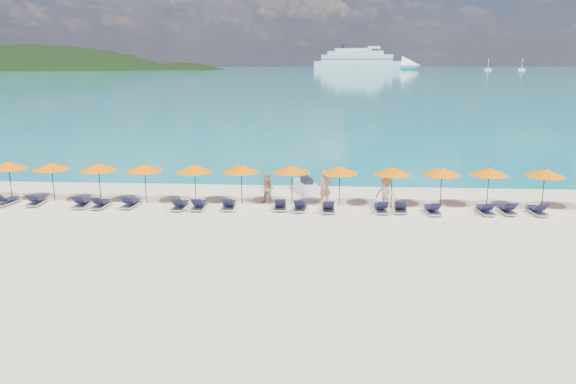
{
  "coord_description": "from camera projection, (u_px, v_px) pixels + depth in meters",
  "views": [
    {
      "loc": [
        1.93,
        -25.06,
        7.72
      ],
      "look_at": [
        0.0,
        3.0,
        1.2
      ],
      "focal_mm": 35.0,
      "sensor_mm": 36.0,
      "label": 1
    }
  ],
  "objects": [
    {
      "name": "lounger_9",
      "position": [
        280.0,
        205.0,
        30.09
      ],
      "size": [
        0.72,
        1.73,
        0.66
      ],
      "rotation": [
        0.0,
        0.0,
        0.06
      ],
      "color": "silver",
      "rests_on": "ground"
    },
    {
      "name": "lounger_4",
      "position": [
        101.0,
        204.0,
        30.44
      ],
      "size": [
        0.64,
        1.71,
        0.66
      ],
      "rotation": [
        0.0,
        0.0,
        -0.01
      ],
      "color": "silver",
      "rests_on": "ground"
    },
    {
      "name": "umbrella_4",
      "position": [
        195.0,
        168.0,
        30.88
      ],
      "size": [
        2.1,
        2.1,
        2.28
      ],
      "color": "black",
      "rests_on": "ground"
    },
    {
      "name": "lounger_7",
      "position": [
        199.0,
        205.0,
        30.12
      ],
      "size": [
        0.65,
        1.71,
        0.66
      ],
      "rotation": [
        0.0,
        0.0,
        0.02
      ],
      "color": "silver",
      "rests_on": "ground"
    },
    {
      "name": "umbrella_11",
      "position": [
        545.0,
        173.0,
        29.7
      ],
      "size": [
        2.1,
        2.1,
        2.28
      ],
      "color": "black",
      "rests_on": "ground"
    },
    {
      "name": "sailboat_far",
      "position": [
        522.0,
        69.0,
        550.94
      ],
      "size": [
        6.43,
        2.14,
        11.78
      ],
      "color": "silver",
      "rests_on": "ground"
    },
    {
      "name": "headland_main",
      "position": [
        34.0,
        108.0,
        579.68
      ],
      "size": [
        374.0,
        242.0,
        126.5
      ],
      "color": "black",
      "rests_on": "ground"
    },
    {
      "name": "umbrella_0",
      "position": [
        8.0,
        165.0,
        31.85
      ],
      "size": [
        2.1,
        2.1,
        2.28
      ],
      "color": "black",
      "rests_on": "ground"
    },
    {
      "name": "beachgoer_b",
      "position": [
        267.0,
        189.0,
        31.11
      ],
      "size": [
        0.98,
        0.82,
        1.76
      ],
      "primitive_type": "imported",
      "rotation": [
        0.0,
        0.0,
        -0.47
      ],
      "color": "tan",
      "rests_on": "ground"
    },
    {
      "name": "lounger_10",
      "position": [
        300.0,
        206.0,
        29.86
      ],
      "size": [
        0.74,
        1.74,
        0.66
      ],
      "rotation": [
        0.0,
        0.0,
        -0.07
      ],
      "color": "silver",
      "rests_on": "ground"
    },
    {
      "name": "lounger_14",
      "position": [
        432.0,
        209.0,
        29.23
      ],
      "size": [
        0.72,
        1.74,
        0.66
      ],
      "rotation": [
        0.0,
        0.0,
        0.06
      ],
      "color": "silver",
      "rests_on": "ground"
    },
    {
      "name": "jetski",
      "position": [
        306.0,
        186.0,
        34.12
      ],
      "size": [
        1.66,
        2.67,
        0.89
      ],
      "rotation": [
        0.0,
        0.0,
        0.31
      ],
      "color": "white",
      "rests_on": "ground"
    },
    {
      "name": "lounger_13",
      "position": [
        401.0,
        208.0,
        29.6
      ],
      "size": [
        0.78,
        1.75,
        0.66
      ],
      "rotation": [
        0.0,
        0.0,
        -0.09
      ],
      "color": "silver",
      "rests_on": "ground"
    },
    {
      "name": "lounger_17",
      "position": [
        537.0,
        210.0,
        29.09
      ],
      "size": [
        0.76,
        1.75,
        0.66
      ],
      "rotation": [
        0.0,
        0.0,
        0.08
      ],
      "color": "silver",
      "rests_on": "ground"
    },
    {
      "name": "beachgoer_a",
      "position": [
        325.0,
        188.0,
        30.96
      ],
      "size": [
        0.84,
        0.73,
        1.94
      ],
      "primitive_type": "imported",
      "rotation": [
        0.0,
        0.0,
        0.45
      ],
      "color": "tan",
      "rests_on": "ground"
    },
    {
      "name": "umbrella_5",
      "position": [
        241.0,
        168.0,
        30.9
      ],
      "size": [
        2.1,
        2.1,
        2.28
      ],
      "color": "black",
      "rests_on": "ground"
    },
    {
      "name": "umbrella_2",
      "position": [
        98.0,
        167.0,
        31.32
      ],
      "size": [
        2.1,
        2.1,
        2.28
      ],
      "color": "black",
      "rests_on": "ground"
    },
    {
      "name": "umbrella_7",
      "position": [
        340.0,
        170.0,
        30.47
      ],
      "size": [
        2.1,
        2.1,
        2.28
      ],
      "color": "black",
      "rests_on": "ground"
    },
    {
      "name": "sea",
      "position": [
        326.0,
        69.0,
        667.67
      ],
      "size": [
        1600.0,
        1300.0,
        0.01
      ],
      "primitive_type": "cube",
      "color": "#1FA9B2",
      "rests_on": "ground"
    },
    {
      "name": "beachgoer_c",
      "position": [
        386.0,
        193.0,
        30.04
      ],
      "size": [
        1.25,
        0.99,
        1.76
      ],
      "primitive_type": "imported",
      "rotation": [
        0.0,
        0.0,
        2.66
      ],
      "color": "tan",
      "rests_on": "ground"
    },
    {
      "name": "lounger_3",
      "position": [
        82.0,
        203.0,
        30.6
      ],
      "size": [
        0.75,
        1.74,
        0.66
      ],
      "rotation": [
        0.0,
        0.0,
        0.08
      ],
      "color": "silver",
      "rests_on": "ground"
    },
    {
      "name": "lounger_8",
      "position": [
        229.0,
        205.0,
        30.15
      ],
      "size": [
        0.7,
        1.73,
        0.66
      ],
      "rotation": [
        0.0,
        0.0,
        0.05
      ],
      "color": "silver",
      "rests_on": "ground"
    },
    {
      "name": "umbrella_3",
      "position": [
        145.0,
        168.0,
        31.08
      ],
      "size": [
        2.1,
        2.1,
        2.28
      ],
      "color": "black",
      "rests_on": "ground"
    },
    {
      "name": "lounger_2",
      "position": [
        36.0,
        201.0,
        31.03
      ],
      "size": [
        0.75,
        1.74,
        0.66
      ],
      "rotation": [
        0.0,
        0.0,
        0.08
      ],
      "color": "silver",
      "rests_on": "ground"
    },
    {
      "name": "cruise_ship",
      "position": [
        367.0,
        62.0,
        610.44
      ],
      "size": [
        115.79,
        53.5,
        32.24
      ],
      "rotation": [
        0.0,
        0.0,
        -0.32
      ],
      "color": "silver",
      "rests_on": "ground"
    },
    {
      "name": "umbrella_6",
      "position": [
        292.0,
        169.0,
        30.74
      ],
      "size": [
        2.1,
        2.1,
        2.28
      ],
      "color": "black",
      "rests_on": "ground"
    },
    {
      "name": "lounger_12",
      "position": [
        381.0,
        208.0,
        29.54
      ],
      "size": [
        0.73,
        1.74,
        0.66
      ],
      "rotation": [
        0.0,
        0.0,
        0.06
      ],
      "color": "silver",
      "rests_on": "ground"
    },
    {
      "name": "umbrella_1",
      "position": [
        52.0,
        166.0,
        31.58
      ],
      "size": [
        2.1,
        2.1,
        2.28
      ],
      "color": "black",
      "rests_on": "ground"
    },
    {
      "name": "lounger_16",
      "position": [
        507.0,
        209.0,
        29.26
      ],
      "size": [
        0.69,
        1.72,
        0.66
      ],
      "rotation": [
        0.0,
        0.0,
        0.04
      ],
      "color": "silver",
      "rests_on": "ground"
    },
    {
      "name": "headland_small",
      "position": [
        182.0,
        104.0,
        588.41
      ],
      "size": [
        162.0,
        126.0,
        85.5
      ],
      "color": "black",
      "rests_on": "ground"
    },
    {
      "name": "umbrella_9",
      "position": [
        442.0,
        171.0,
        30.05
      ],
      "size": [
        2.1,
        2.1,
        2.28
      ],
      "color": "black",
      "rests_on": "ground"
    },
    {
      "name": "umbrella_8",
      "position": [
        392.0,
        171.0,
        30.17
      ],
      "size": [
        2.1,
        2.1,
        2.28
      ],
      "color": "black",
      "rests_on": "ground"
    },
    {
      "name": "lounger_1",
      "position": [
        7.0,
        201.0,
        31.02
      ],
      "size": [
        0.79,
        1.75,
        0.66
      ],
      "rotation": [
        0.0,
        0.0,
        -0.1
      ],
      "color": "silver",
      "rests_on": "ground"
    },
    {
      "name": "umbrella_10",
      "position": [
        489.0,
        171.0,
        30.05
      ],
      "size": [
        2.1,
        2.1,
        2.28
      ],
      "color": "black",
      "rests_on": "ground"
    },
    {
      "name": "lounger_15",
      "position": [
        485.0,
        210.0,
        29.19
      ],
      "size": [
        0.74,
        1.74,
        0.66
      ],
      "rotation": [
        0.0,
        0.0,
        0.07
      ],
      "color": "silver",
      "rests_on": "ground"
    },
    {
      "name": "lounger_11",
      "position": [
        328.0,
        207.0,
        29.62
      ],
      "size": [
        0.69,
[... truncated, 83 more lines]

